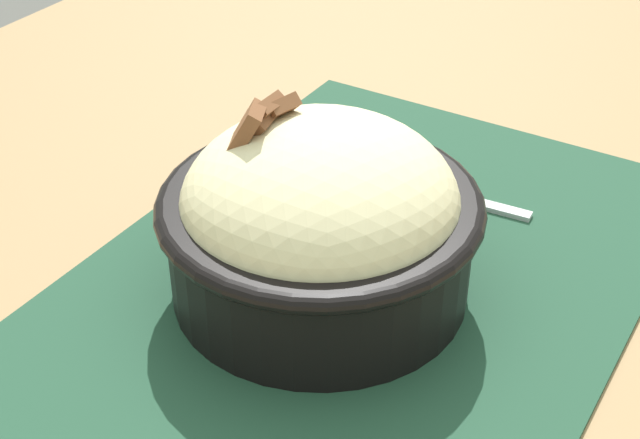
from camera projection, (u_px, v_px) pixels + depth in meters
table at (349, 365)px, 0.59m from camera, size 1.26×0.97×0.75m
placemat at (353, 277)px, 0.56m from camera, size 0.45×0.31×0.00m
bowl at (319, 220)px, 0.52m from camera, size 0.20×0.20×0.12m
fork at (435, 192)px, 0.64m from camera, size 0.02×0.12×0.00m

